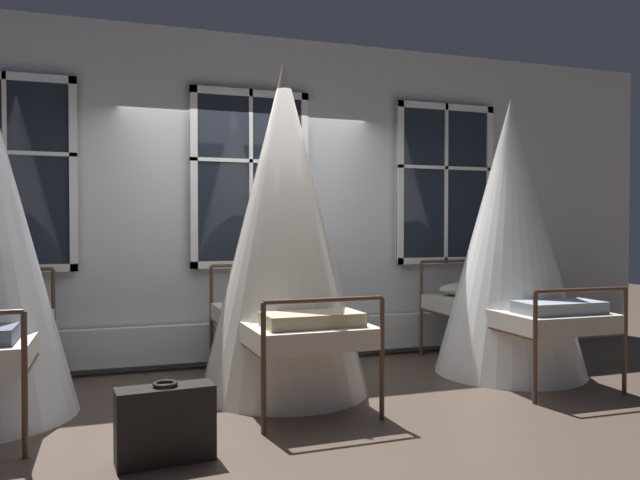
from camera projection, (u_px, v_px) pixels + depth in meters
ground at (279, 392)px, 5.12m from camera, size 21.16×21.16×0.00m
back_wall_with_windows at (248, 200)px, 6.23m from camera, size 9.69×0.10×3.29m
window_bank at (251, 256)px, 6.13m from camera, size 5.57×0.10×2.66m
cot_second at (284, 232)px, 5.10m from camera, size 1.39×1.96×2.74m
cot_third at (510, 240)px, 5.79m from camera, size 1.39×1.95×2.57m
suitcase_dark at (165, 424)px, 3.59m from camera, size 0.58×0.26×0.47m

